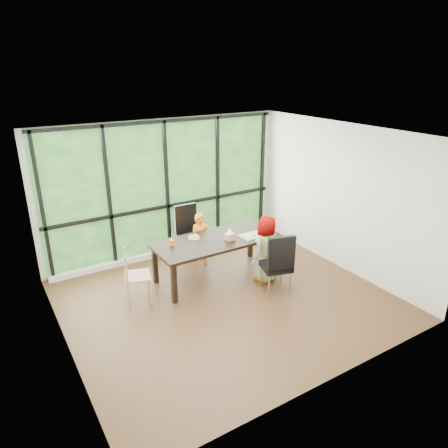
{
  "coord_description": "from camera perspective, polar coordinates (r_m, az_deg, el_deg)",
  "views": [
    {
      "loc": [
        -3.14,
        -5.04,
        3.67
      ],
      "look_at": [
        0.37,
        0.66,
        1.05
      ],
      "focal_mm": 33.26,
      "sensor_mm": 36.0,
      "label": 1
    }
  ],
  "objects": [
    {
      "name": "straw_white",
      "position": [
        7.07,
        -7.21,
        -1.88
      ],
      "size": [
        0.01,
        0.04,
        0.2
      ],
      "primitive_type": "cylinder",
      "rotation": [
        0.14,
        0.0,
        0.0
      ],
      "color": "white",
      "rests_on": "orange_cup"
    },
    {
      "name": "placemat",
      "position": [
        7.49,
        3.91,
        -1.59
      ],
      "size": [
        0.44,
        0.32,
        0.01
      ],
      "primitive_type": "cube",
      "color": "tan",
      "rests_on": "dining_table"
    },
    {
      "name": "window_sill",
      "position": [
        8.63,
        -7.27,
        -3.58
      ],
      "size": [
        4.8,
        0.12,
        0.1
      ],
      "primitive_type": "cube",
      "color": "silver",
      "rests_on": "ground"
    },
    {
      "name": "tissue_box",
      "position": [
        7.28,
        0.81,
        -1.74
      ],
      "size": [
        0.14,
        0.14,
        0.12
      ],
      "primitive_type": "cube",
      "color": "tan",
      "rests_on": "dining_table"
    },
    {
      "name": "green_cup",
      "position": [
        7.59,
        6.0,
        -0.87
      ],
      "size": [
        0.08,
        0.08,
        0.12
      ],
      "primitive_type": "cylinder",
      "color": "green",
      "rests_on": "dining_table"
    },
    {
      "name": "white_mug",
      "position": [
        7.87,
        5.2,
        -0.17
      ],
      "size": [
        0.08,
        0.08,
        0.08
      ],
      "primitive_type": "cylinder",
      "color": "white",
      "rests_on": "dining_table"
    },
    {
      "name": "orange_cup",
      "position": [
        7.1,
        -7.18,
        -2.58
      ],
      "size": [
        0.07,
        0.07,
        0.11
      ],
      "primitive_type": "cylinder",
      "color": "#FF7001",
      "rests_on": "dining_table"
    },
    {
      "name": "tissue",
      "position": [
        7.24,
        0.82,
        -0.91
      ],
      "size": [
        0.12,
        0.12,
        0.11
      ],
      "primitive_type": "cone",
      "color": "white",
      "rests_on": "tissue_box"
    },
    {
      "name": "plate_near",
      "position": [
        7.47,
        3.91,
        -1.6
      ],
      "size": [
        0.21,
        0.21,
        0.01
      ],
      "primitive_type": "cylinder",
      "color": "white",
      "rests_on": "dining_table"
    },
    {
      "name": "chair_end_beech",
      "position": [
        6.87,
        -11.77,
        -7.03
      ],
      "size": [
        0.5,
        0.51,
        0.9
      ],
      "primitive_type": "cube",
      "rotation": [
        0.0,
        0.0,
        1.29
      ],
      "color": "#A27751",
      "rests_on": "ground"
    },
    {
      "name": "ground",
      "position": [
        6.97,
        0.3,
        -10.35
      ],
      "size": [
        5.0,
        5.0,
        0.0
      ],
      "primitive_type": "plane",
      "color": "black",
      "rests_on": "ground"
    },
    {
      "name": "window_mullions",
      "position": [
        8.21,
        -7.81,
        4.77
      ],
      "size": [
        4.8,
        0.06,
        2.65
      ],
      "primitive_type": null,
      "color": "black",
      "rests_on": "back_wall"
    },
    {
      "name": "crepe_rolls_far",
      "position": [
        7.38,
        -4.15,
        -1.73
      ],
      "size": [
        0.2,
        0.12,
        0.04
      ],
      "primitive_type": null,
      "color": "tan",
      "rests_on": "plate_far"
    },
    {
      "name": "crepe_rolls_near",
      "position": [
        7.46,
        3.92,
        -1.43
      ],
      "size": [
        0.1,
        0.12,
        0.04
      ],
      "primitive_type": null,
      "color": "tan",
      "rests_on": "plate_near"
    },
    {
      "name": "chair_interior_leather",
      "position": [
        7.03,
        7.17,
        -5.22
      ],
      "size": [
        0.57,
        0.57,
        1.08
      ],
      "primitive_type": "cube",
      "rotation": [
        0.0,
        0.0,
        2.86
      ],
      "color": "black",
      "rests_on": "ground"
    },
    {
      "name": "dining_table",
      "position": [
        7.49,
        -1.06,
        -4.73
      ],
      "size": [
        2.27,
        1.06,
        0.75
      ],
      "primitive_type": "cube",
      "rotation": [
        0.0,
        0.0,
        -0.03
      ],
      "color": "black",
      "rests_on": "ground"
    },
    {
      "name": "foliage_backdrop",
      "position": [
        8.25,
        -7.92,
        4.84
      ],
      "size": [
        4.8,
        0.02,
        2.65
      ],
      "primitive_type": "cube",
      "color": "#174516",
      "rests_on": "back_wall"
    },
    {
      "name": "plate_far",
      "position": [
        7.39,
        -4.15,
        -1.9
      ],
      "size": [
        0.21,
        0.21,
        0.01
      ],
      "primitive_type": "cylinder",
      "color": "white",
      "rests_on": "dining_table"
    },
    {
      "name": "chair_window_leather",
      "position": [
        8.15,
        -4.68,
        -1.28
      ],
      "size": [
        0.47,
        0.47,
        1.08
      ],
      "primitive_type": "cube",
      "rotation": [
        0.0,
        0.0,
        -0.02
      ],
      "color": "black",
      "rests_on": "ground"
    },
    {
      "name": "child_older",
      "position": [
        7.31,
        5.63,
        -3.5
      ],
      "size": [
        0.69,
        0.56,
        1.21
      ],
      "primitive_type": "imported",
      "rotation": [
        0.0,
        0.0,
        3.47
      ],
      "color": "gray",
      "rests_on": "ground"
    },
    {
      "name": "straw_pink",
      "position": [
        7.55,
        6.03,
        -0.17
      ],
      "size": [
        0.01,
        0.04,
        0.2
      ],
      "primitive_type": "cylinder",
      "rotation": [
        0.14,
        0.0,
        0.0
      ],
      "color": "pink",
      "rests_on": "green_cup"
    },
    {
      "name": "child_toddler",
      "position": [
        7.89,
        -3.25,
        -2.17
      ],
      "size": [
        0.43,
        0.34,
        1.04
      ],
      "primitive_type": "imported",
      "rotation": [
        0.0,
        0.0,
        -0.27
      ],
      "color": "orange",
      "rests_on": "ground"
    },
    {
      "name": "back_wall",
      "position": [
        8.26,
        -7.98,
        4.87
      ],
      "size": [
        5.0,
        0.0,
        5.0
      ],
      "primitive_type": "plane",
      "rotation": [
        1.57,
        0.0,
        0.0
      ],
      "color": "silver",
      "rests_on": "ground"
    }
  ]
}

